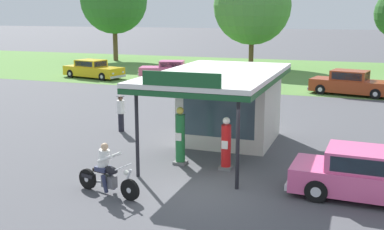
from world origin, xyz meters
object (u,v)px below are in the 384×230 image
object	(u,v)px
parked_car_back_row_far_right	(170,70)
parked_car_back_row_left	(93,70)
parked_car_back_row_centre_right	(239,76)
motorcycle_with_rider	(107,173)
gas_pump_offside	(226,146)
featured_classic_sedan	(379,178)
gas_pump_nearside	(180,138)
parked_car_back_row_centre_left	(351,84)
bystander_leaning_by_kiosk	(121,112)

from	to	relation	value
parked_car_back_row_far_right	parked_car_back_row_left	bearing A→B (deg)	-157.92
parked_car_back_row_far_right	parked_car_back_row_centre_right	bearing A→B (deg)	-20.00
motorcycle_with_rider	parked_car_back_row_left	bearing A→B (deg)	122.13
gas_pump_offside	featured_classic_sedan	xyz separation A→B (m)	(4.90, -1.18, -0.17)
gas_pump_offside	parked_car_back_row_far_right	bearing A→B (deg)	116.96
parked_car_back_row_far_right	parked_car_back_row_centre_right	size ratio (longest dim) A/B	1.01
gas_pump_nearside	parked_car_back_row_centre_right	world-z (taller)	gas_pump_nearside
parked_car_back_row_left	parked_car_back_row_centre_right	bearing A→B (deg)	0.12
motorcycle_with_rider	parked_car_back_row_centre_left	distance (m)	21.87
parked_car_back_row_left	bystander_leaning_by_kiosk	size ratio (longest dim) A/B	3.42
parked_car_back_row_centre_right	bystander_leaning_by_kiosk	world-z (taller)	bystander_leaning_by_kiosk
parked_car_back_row_far_right	gas_pump_offside	bearing A→B (deg)	-63.04
gas_pump_nearside	motorcycle_with_rider	xyz separation A→B (m)	(-1.01, -3.45, -0.30)
parked_car_back_row_centre_right	gas_pump_nearside	bearing A→B (deg)	-82.03
parked_car_back_row_far_right	bystander_leaning_by_kiosk	distance (m)	18.43
gas_pump_nearside	parked_car_back_row_centre_left	world-z (taller)	gas_pump_nearside
parked_car_back_row_far_right	parked_car_back_row_left	world-z (taller)	parked_car_back_row_left
bystander_leaning_by_kiosk	gas_pump_offside	bearing A→B (deg)	-30.81
gas_pump_offside	parked_car_back_row_centre_left	distance (m)	17.86
gas_pump_offside	bystander_leaning_by_kiosk	xyz separation A→B (m)	(-5.95, 3.55, 0.05)
gas_pump_offside	parked_car_back_row_centre_left	xyz separation A→B (m)	(3.63, 17.49, -0.11)
motorcycle_with_rider	gas_pump_nearside	bearing A→B (deg)	73.74
gas_pump_nearside	motorcycle_with_rider	world-z (taller)	gas_pump_nearside
motorcycle_with_rider	parked_car_back_row_far_right	world-z (taller)	motorcycle_with_rider
gas_pump_nearside	featured_classic_sedan	distance (m)	6.70
parked_car_back_row_centre_left	motorcycle_with_rider	bearing A→B (deg)	-106.80
parked_car_back_row_centre_left	parked_car_back_row_left	xyz separation A→B (m)	(-20.37, 1.44, -0.04)
featured_classic_sedan	parked_car_back_row_centre_right	bearing A→B (deg)	114.65
parked_car_back_row_far_right	parked_car_back_row_left	xyz separation A→B (m)	(-5.90, -2.39, 0.04)
featured_classic_sedan	motorcycle_with_rider	bearing A→B (deg)	-163.38
featured_classic_sedan	parked_car_back_row_far_right	xyz separation A→B (m)	(-15.74, 22.50, -0.02)
featured_classic_sedan	parked_car_back_row_far_right	world-z (taller)	featured_classic_sedan
gas_pump_nearside	parked_car_back_row_left	size ratio (longest dim) A/B	0.37
gas_pump_offside	parked_car_back_row_centre_right	distance (m)	19.44
parked_car_back_row_left	parked_car_back_row_centre_right	world-z (taller)	parked_car_back_row_centre_right
bystander_leaning_by_kiosk	gas_pump_nearside	bearing A→B (deg)	-39.78
bystander_leaning_by_kiosk	featured_classic_sedan	bearing A→B (deg)	-23.57
gas_pump_offside	motorcycle_with_rider	world-z (taller)	gas_pump_offside
featured_classic_sedan	bystander_leaning_by_kiosk	world-z (taller)	bystander_leaning_by_kiosk
parked_car_back_row_left	bystander_leaning_by_kiosk	world-z (taller)	bystander_leaning_by_kiosk
featured_classic_sedan	parked_car_back_row_centre_right	size ratio (longest dim) A/B	1.03
gas_pump_nearside	bystander_leaning_by_kiosk	bearing A→B (deg)	140.22
parked_car_back_row_left	bystander_leaning_by_kiosk	xyz separation A→B (m)	(10.79, -15.37, 0.20)
parked_car_back_row_left	gas_pump_nearside	bearing A→B (deg)	-51.49
gas_pump_nearside	featured_classic_sedan	world-z (taller)	gas_pump_nearside
parked_car_back_row_left	featured_classic_sedan	bearing A→B (deg)	-42.89
gas_pump_nearside	parked_car_back_row_left	world-z (taller)	gas_pump_nearside
parked_car_back_row_centre_left	bystander_leaning_by_kiosk	bearing A→B (deg)	-124.49
parked_car_back_row_centre_left	parked_car_back_row_centre_right	bearing A→B (deg)	169.61
gas_pump_offside	parked_car_back_row_far_right	size ratio (longest dim) A/B	0.35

